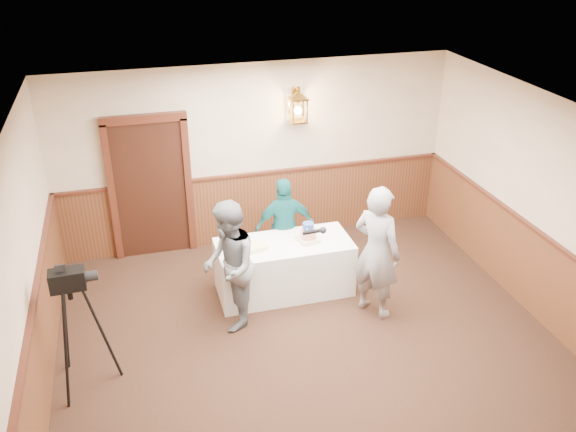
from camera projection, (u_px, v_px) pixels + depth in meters
name	position (u px, v px, depth m)	size (l,w,h in m)	color
ground	(328.00, 382.00, 6.79)	(7.00, 7.00, 0.00)	black
room_shell	(314.00, 245.00, 6.48)	(6.02, 7.02, 2.81)	#BDA98E
display_table	(284.00, 267.00, 8.26)	(1.80, 0.80, 0.75)	white
tiered_cake	(308.00, 234.00, 8.09)	(0.30, 0.30, 0.27)	beige
sheet_cake_yellow	(254.00, 247.00, 7.93)	(0.30, 0.23, 0.06)	#FAEC96
sheet_cake_green	(232.00, 243.00, 8.02)	(0.30, 0.24, 0.07)	#92CF93
interviewer	(229.00, 266.00, 7.39)	(1.50, 0.89, 1.68)	slate
baker	(377.00, 252.00, 7.59)	(0.65, 0.43, 1.79)	gray
assistant_p	(285.00, 227.00, 8.54)	(0.85, 0.35, 1.45)	#135A5D
tv_camera_rig	(78.00, 335.00, 6.50)	(0.57, 0.53, 1.46)	black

